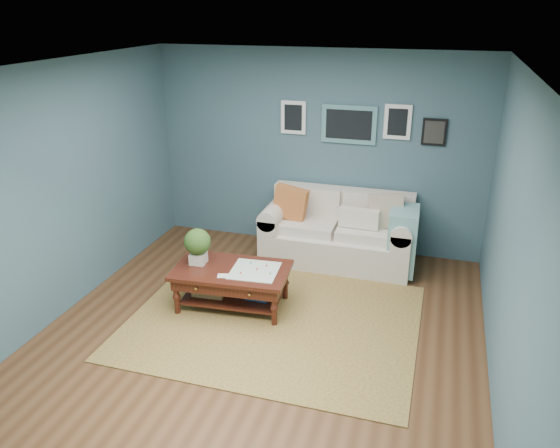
% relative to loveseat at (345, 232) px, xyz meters
% --- Properties ---
extents(room_shell, '(5.00, 5.02, 2.70)m').
position_rel_loveseat_xyz_m(room_shell, '(-0.49, -1.97, 0.94)').
color(room_shell, brown).
rests_on(room_shell, ground).
extents(area_rug, '(3.06, 2.45, 0.01)m').
position_rel_loveseat_xyz_m(area_rug, '(-0.45, -1.71, -0.41)').
color(area_rug, brown).
rests_on(area_rug, ground).
extents(loveseat, '(2.00, 0.91, 1.03)m').
position_rel_loveseat_xyz_m(loveseat, '(0.00, 0.00, 0.00)').
color(loveseat, beige).
rests_on(loveseat, ground).
extents(coffee_table, '(1.33, 0.84, 0.89)m').
position_rel_loveseat_xyz_m(coffee_table, '(-1.06, -1.53, -0.02)').
color(coffee_table, '#350E0A').
rests_on(coffee_table, ground).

